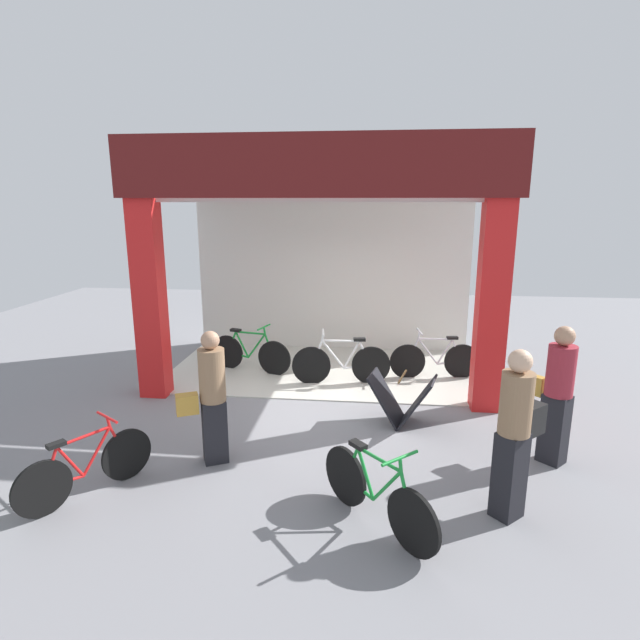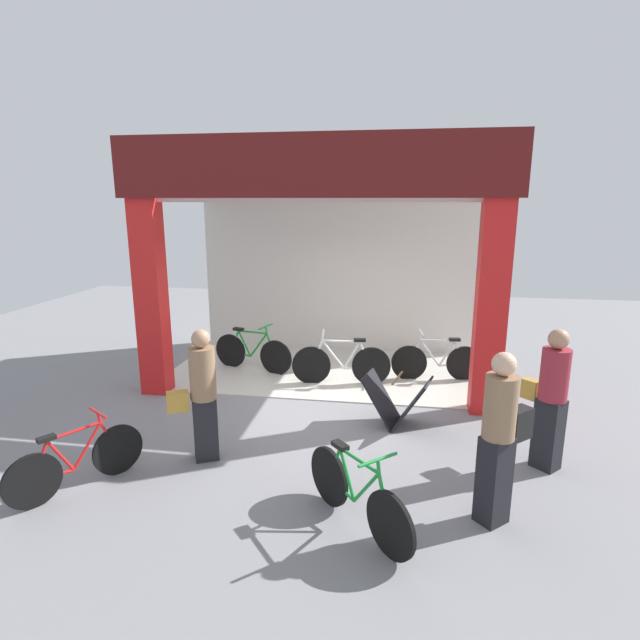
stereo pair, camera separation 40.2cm
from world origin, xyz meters
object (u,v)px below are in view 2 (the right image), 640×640
(sandwich_board_sign, at_px, (396,401))
(pedestrian_1, at_px, (500,436))
(pedestrian_2, at_px, (202,395))
(bicycle_inside_1, at_px, (342,364))
(bicycle_parked_0, at_px, (357,495))
(bicycle_inside_0, at_px, (437,361))
(bicycle_parked_1, at_px, (77,462))
(bicycle_inside_2, at_px, (252,352))
(pedestrian_0, at_px, (551,398))

(sandwich_board_sign, relative_size, pedestrian_1, 0.58)
(pedestrian_1, xyz_separation_m, pedestrian_2, (-3.31, 0.73, -0.07))
(bicycle_inside_1, height_order, bicycle_parked_0, bicycle_inside_1)
(bicycle_inside_0, height_order, bicycle_parked_1, bicycle_inside_0)
(bicycle_inside_2, distance_m, sandwich_board_sign, 3.33)
(bicycle_parked_1, bearing_deg, pedestrian_1, 1.90)
(bicycle_inside_2, xyz_separation_m, pedestrian_1, (3.67, -4.02, 0.55))
(bicycle_inside_0, bearing_deg, pedestrian_1, -85.77)
(bicycle_inside_1, bearing_deg, bicycle_inside_0, 15.80)
(pedestrian_2, bearing_deg, bicycle_inside_0, 47.63)
(bicycle_inside_2, distance_m, pedestrian_0, 5.32)
(bicycle_parked_0, bearing_deg, pedestrian_0, 35.32)
(bicycle_inside_0, height_order, pedestrian_1, pedestrian_1)
(bicycle_inside_1, xyz_separation_m, bicycle_parked_0, (0.60, -3.90, -0.02))
(pedestrian_0, height_order, pedestrian_1, pedestrian_1)
(bicycle_inside_0, bearing_deg, bicycle_parked_1, -134.66)
(sandwich_board_sign, bearing_deg, bicycle_inside_1, 122.19)
(bicycle_parked_1, bearing_deg, bicycle_inside_2, 79.65)
(bicycle_inside_0, relative_size, pedestrian_1, 0.91)
(pedestrian_0, bearing_deg, bicycle_parked_1, -165.79)
(bicycle_inside_2, bearing_deg, pedestrian_0, -32.51)
(bicycle_inside_0, relative_size, bicycle_parked_1, 1.24)
(bicycle_parked_1, bearing_deg, bicycle_inside_1, 56.20)
(pedestrian_2, bearing_deg, pedestrian_0, 6.18)
(pedestrian_0, distance_m, pedestrian_2, 4.13)
(bicycle_inside_2, relative_size, bicycle_parked_0, 1.30)
(bicycle_parked_0, height_order, sandwich_board_sign, bicycle_parked_0)
(pedestrian_0, bearing_deg, bicycle_inside_1, 138.76)
(bicycle_inside_2, relative_size, pedestrian_0, 0.93)
(pedestrian_0, bearing_deg, pedestrian_1, -123.88)
(bicycle_inside_1, distance_m, sandwich_board_sign, 1.80)
(bicycle_parked_1, bearing_deg, pedestrian_0, 14.21)
(bicycle_inside_1, bearing_deg, bicycle_parked_0, -81.21)
(bicycle_inside_0, height_order, bicycle_inside_1, bicycle_inside_1)
(bicycle_parked_1, height_order, sandwich_board_sign, bicycle_parked_1)
(pedestrian_2, bearing_deg, pedestrian_1, -12.44)
(bicycle_parked_0, relative_size, bicycle_parked_1, 0.95)
(bicycle_inside_1, distance_m, pedestrian_1, 4.10)
(sandwich_board_sign, distance_m, pedestrian_2, 2.72)
(bicycle_parked_0, xyz_separation_m, pedestrian_0, (2.13, 1.51, 0.53))
(bicycle_inside_0, height_order, bicycle_parked_0, same)
(bicycle_inside_1, distance_m, bicycle_parked_0, 3.95)
(bicycle_parked_1, bearing_deg, bicycle_parked_0, -3.44)
(bicycle_parked_0, distance_m, pedestrian_1, 1.49)
(bicycle_inside_0, xyz_separation_m, bicycle_parked_0, (-1.04, -4.37, 0.00))
(bicycle_parked_1, xyz_separation_m, pedestrian_0, (5.22, 1.32, 0.55))
(bicycle_parked_1, relative_size, pedestrian_0, 0.75)
(bicycle_inside_0, xyz_separation_m, bicycle_parked_1, (-4.13, -4.18, -0.02))
(bicycle_inside_2, bearing_deg, bicycle_inside_1, -14.52)
(bicycle_parked_1, distance_m, pedestrian_1, 4.47)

